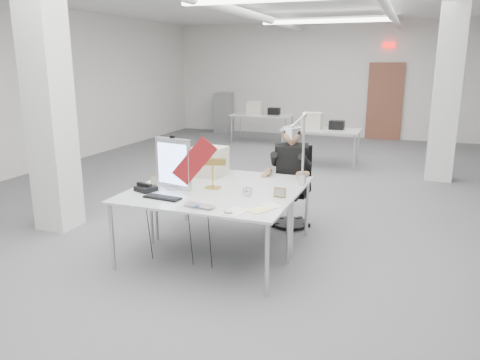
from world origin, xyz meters
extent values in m
cube|color=#59595B|center=(0.00, 0.00, -0.01)|extent=(10.00, 14.00, 0.02)
cube|color=silver|center=(0.00, 7.01, 1.60)|extent=(10.00, 0.02, 3.20)
cube|color=silver|center=(-5.01, 0.00, 1.60)|extent=(0.02, 14.00, 3.20)
cube|color=white|center=(-2.30, -2.00, 1.60)|extent=(0.45, 0.45, 3.20)
cube|color=white|center=(2.50, 2.50, 1.60)|extent=(0.45, 0.45, 3.20)
cube|color=brown|center=(1.20, 6.94, 1.05)|extent=(0.95, 0.08, 2.10)
cube|color=red|center=(1.20, 6.90, 2.55)|extent=(0.32, 0.06, 0.16)
cylinder|color=silver|center=(-1.20, 0.00, 3.02)|extent=(0.16, 13.60, 0.16)
cube|color=white|center=(0.00, 4.00, 2.98)|extent=(2.80, 0.14, 0.08)
cube|color=silver|center=(0.00, -2.50, 0.74)|extent=(1.80, 0.90, 0.02)
cube|color=silver|center=(0.00, -1.60, 0.74)|extent=(1.80, 0.90, 0.02)
cube|color=silver|center=(0.20, 3.00, 0.74)|extent=(1.60, 0.80, 0.02)
cube|color=silver|center=(-1.80, 5.20, 0.74)|extent=(1.60, 0.80, 0.02)
cube|color=gray|center=(-3.50, 6.65, 0.60)|extent=(0.45, 0.55, 1.20)
cube|color=silver|center=(-0.46, -2.22, 1.04)|extent=(0.46, 0.13, 0.57)
cube|color=maroon|center=(-0.18, -2.26, 1.09)|extent=(0.48, 0.18, 0.54)
cube|color=black|center=(-0.38, -2.63, 0.76)|extent=(0.42, 0.17, 0.02)
imported|color=silver|center=(0.10, -2.81, 0.77)|extent=(0.33, 0.24, 0.02)
ellipsoid|color=#A6A5AA|center=(0.44, -2.85, 0.77)|extent=(0.10, 0.08, 0.04)
cube|color=black|center=(-0.69, -2.43, 0.78)|extent=(0.25, 0.24, 0.05)
cube|color=#B0764C|center=(-0.70, -2.18, 0.81)|extent=(0.15, 0.04, 0.12)
cube|color=#976C41|center=(0.75, -2.16, 0.81)|extent=(0.13, 0.04, 0.10)
cylinder|color=#B3B3B8|center=(0.41, -2.22, 0.81)|extent=(0.11, 0.04, 0.10)
cube|color=white|center=(0.48, -2.78, 0.76)|extent=(0.23, 0.29, 0.01)
cube|color=#FFF598|center=(0.68, -2.65, 0.76)|extent=(0.25, 0.27, 0.01)
cube|color=white|center=(0.75, -2.47, 0.76)|extent=(0.24, 0.25, 0.01)
cube|color=beige|center=(-0.33, -1.53, 0.93)|extent=(0.41, 0.39, 0.36)
camera|label=1|loc=(1.99, -6.69, 2.13)|focal=35.00mm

